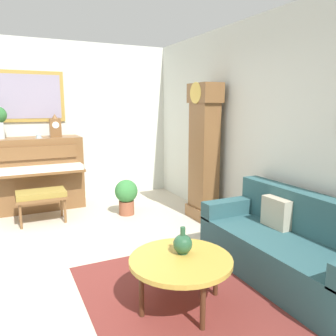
{
  "coord_description": "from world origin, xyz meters",
  "views": [
    {
      "loc": [
        3.62,
        -0.55,
        1.71
      ],
      "look_at": [
        -0.03,
        1.23,
        0.95
      ],
      "focal_mm": 35.96,
      "sensor_mm": 36.0,
      "label": 1
    }
  ],
  "objects_px": {
    "piano_bench": "(41,196)",
    "coffee_table": "(181,262)",
    "teacup": "(39,137)",
    "mantel_clock": "(55,127)",
    "green_jug": "(183,244)",
    "piano": "(37,173)",
    "potted_plant": "(126,195)",
    "grandfather_clock": "(204,156)",
    "couch": "(290,248)"
  },
  "relations": [
    {
      "from": "piano_bench",
      "to": "teacup",
      "type": "height_order",
      "value": "teacup"
    },
    {
      "from": "teacup",
      "to": "potted_plant",
      "type": "relative_size",
      "value": 0.21
    },
    {
      "from": "coffee_table",
      "to": "teacup",
      "type": "distance_m",
      "value": 3.56
    },
    {
      "from": "piano_bench",
      "to": "couch",
      "type": "distance_m",
      "value": 3.47
    },
    {
      "from": "grandfather_clock",
      "to": "potted_plant",
      "type": "height_order",
      "value": "grandfather_clock"
    },
    {
      "from": "piano",
      "to": "teacup",
      "type": "bearing_deg",
      "value": 25.65
    },
    {
      "from": "green_jug",
      "to": "potted_plant",
      "type": "xyz_separation_m",
      "value": [
        -2.48,
        0.33,
        -0.2
      ]
    },
    {
      "from": "green_jug",
      "to": "piano_bench",
      "type": "bearing_deg",
      "value": -161.22
    },
    {
      "from": "piano",
      "to": "potted_plant",
      "type": "bearing_deg",
      "value": 51.9
    },
    {
      "from": "piano_bench",
      "to": "mantel_clock",
      "type": "relative_size",
      "value": 1.84
    },
    {
      "from": "piano",
      "to": "potted_plant",
      "type": "distance_m",
      "value": 1.57
    },
    {
      "from": "piano",
      "to": "potted_plant",
      "type": "relative_size",
      "value": 2.57
    },
    {
      "from": "grandfather_clock",
      "to": "potted_plant",
      "type": "bearing_deg",
      "value": -123.91
    },
    {
      "from": "mantel_clock",
      "to": "green_jug",
      "type": "relative_size",
      "value": 1.58
    },
    {
      "from": "coffee_table",
      "to": "potted_plant",
      "type": "distance_m",
      "value": 2.59
    },
    {
      "from": "potted_plant",
      "to": "green_jug",
      "type": "bearing_deg",
      "value": -7.67
    },
    {
      "from": "couch",
      "to": "teacup",
      "type": "height_order",
      "value": "teacup"
    },
    {
      "from": "teacup",
      "to": "mantel_clock",
      "type": "bearing_deg",
      "value": 113.98
    },
    {
      "from": "piano_bench",
      "to": "potted_plant",
      "type": "xyz_separation_m",
      "value": [
        0.19,
        1.24,
        -0.08
      ]
    },
    {
      "from": "piano_bench",
      "to": "coffee_table",
      "type": "distance_m",
      "value": 2.87
    },
    {
      "from": "couch",
      "to": "green_jug",
      "type": "xyz_separation_m",
      "value": [
        -0.13,
        -1.14,
        0.21
      ]
    },
    {
      "from": "piano",
      "to": "coffee_table",
      "type": "bearing_deg",
      "value": 13.23
    },
    {
      "from": "grandfather_clock",
      "to": "coffee_table",
      "type": "height_order",
      "value": "grandfather_clock"
    },
    {
      "from": "piano",
      "to": "coffee_table",
      "type": "xyz_separation_m",
      "value": [
        3.51,
        0.83,
        -0.2
      ]
    },
    {
      "from": "piano",
      "to": "mantel_clock",
      "type": "xyz_separation_m",
      "value": [
        0.0,
        0.34,
        0.76
      ]
    },
    {
      "from": "piano_bench",
      "to": "mantel_clock",
      "type": "xyz_separation_m",
      "value": [
        -0.76,
        0.36,
        0.95
      ]
    },
    {
      "from": "couch",
      "to": "potted_plant",
      "type": "distance_m",
      "value": 2.73
    },
    {
      "from": "coffee_table",
      "to": "green_jug",
      "type": "distance_m",
      "value": 0.15
    },
    {
      "from": "coffee_table",
      "to": "potted_plant",
      "type": "height_order",
      "value": "potted_plant"
    },
    {
      "from": "piano_bench",
      "to": "coffee_table",
      "type": "xyz_separation_m",
      "value": [
        2.74,
        0.85,
        -0.0
      ]
    },
    {
      "from": "piano",
      "to": "green_jug",
      "type": "bearing_deg",
      "value": 14.46
    },
    {
      "from": "couch",
      "to": "teacup",
      "type": "bearing_deg",
      "value": -150.17
    },
    {
      "from": "couch",
      "to": "mantel_clock",
      "type": "distance_m",
      "value": 4.08
    },
    {
      "from": "grandfather_clock",
      "to": "couch",
      "type": "bearing_deg",
      "value": -5.54
    },
    {
      "from": "grandfather_clock",
      "to": "couch",
      "type": "xyz_separation_m",
      "value": [
        1.93,
        -0.19,
        -0.65
      ]
    },
    {
      "from": "grandfather_clock",
      "to": "couch",
      "type": "height_order",
      "value": "grandfather_clock"
    },
    {
      "from": "teacup",
      "to": "grandfather_clock",
      "type": "bearing_deg",
      "value": 55.15
    },
    {
      "from": "piano_bench",
      "to": "coffee_table",
      "type": "bearing_deg",
      "value": 17.14
    },
    {
      "from": "coffee_table",
      "to": "green_jug",
      "type": "xyz_separation_m",
      "value": [
        -0.08,
        0.06,
        0.12
      ]
    },
    {
      "from": "piano",
      "to": "grandfather_clock",
      "type": "distance_m",
      "value": 2.77
    },
    {
      "from": "piano",
      "to": "teacup",
      "type": "relative_size",
      "value": 12.41
    },
    {
      "from": "piano",
      "to": "couch",
      "type": "relative_size",
      "value": 0.76
    },
    {
      "from": "grandfather_clock",
      "to": "potted_plant",
      "type": "xyz_separation_m",
      "value": [
        -0.67,
        -1.0,
        -0.64
      ]
    },
    {
      "from": "piano",
      "to": "piano_bench",
      "type": "height_order",
      "value": "piano"
    },
    {
      "from": "piano_bench",
      "to": "mantel_clock",
      "type": "bearing_deg",
      "value": 155.0
    },
    {
      "from": "piano_bench",
      "to": "green_jug",
      "type": "bearing_deg",
      "value": 18.78
    },
    {
      "from": "green_jug",
      "to": "potted_plant",
      "type": "height_order",
      "value": "green_jug"
    },
    {
      "from": "coffee_table",
      "to": "teacup",
      "type": "relative_size",
      "value": 7.59
    },
    {
      "from": "couch",
      "to": "potted_plant",
      "type": "xyz_separation_m",
      "value": [
        -2.6,
        -0.81,
        0.01
      ]
    },
    {
      "from": "teacup",
      "to": "potted_plant",
      "type": "distance_m",
      "value": 1.68
    }
  ]
}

